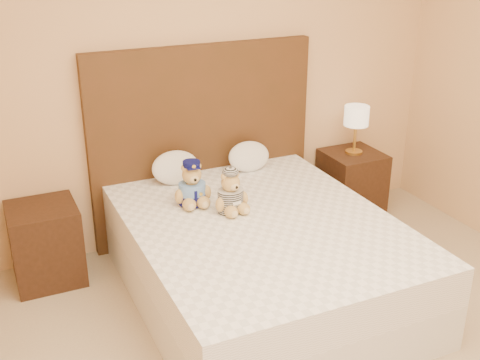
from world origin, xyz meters
name	(u,v)px	position (x,y,z in m)	size (l,w,h in m)	color
room_walls	(340,39)	(0.00, 0.46, 1.81)	(4.04, 4.52, 2.72)	tan
bed	(262,259)	(0.00, 1.20, 0.28)	(1.60, 2.00, 0.55)	white
headboard	(203,143)	(0.00, 2.21, 0.75)	(1.75, 0.08, 1.50)	#4A2A16
nightstand_left	(46,244)	(-1.25, 2.00, 0.28)	(0.45, 0.45, 0.55)	#381E11
nightstand_right	(351,183)	(1.25, 2.00, 0.28)	(0.45, 0.45, 0.55)	#381E11
lamp	(356,118)	(1.25, 2.00, 0.85)	(0.20, 0.20, 0.40)	gold
teddy_police	(192,183)	(-0.31, 1.62, 0.70)	(0.26, 0.25, 0.31)	#BC8B49
teddy_prisoner	(231,191)	(-0.12, 1.42, 0.69)	(0.25, 0.24, 0.28)	#BC8B49
pillow_left	(176,166)	(-0.29, 2.03, 0.68)	(0.36, 0.23, 0.25)	white
pillow_right	(249,155)	(0.30, 2.03, 0.67)	(0.34, 0.22, 0.24)	white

